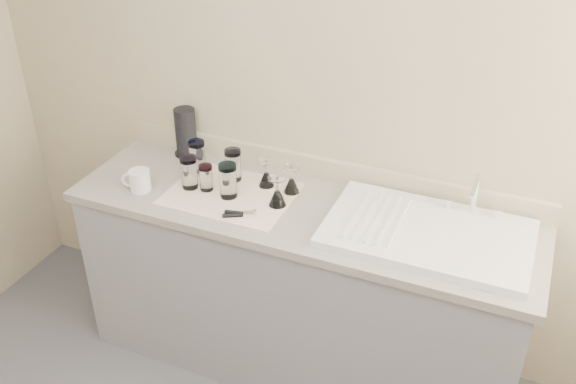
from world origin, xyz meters
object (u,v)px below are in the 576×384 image
at_px(tumbler_magenta, 189,172).
at_px(can_opener, 240,214).
at_px(tumbler_teal, 197,156).
at_px(tumbler_blue, 206,178).
at_px(tumbler_purple, 233,165).
at_px(goblet_back_left, 266,177).
at_px(sink_unit, 428,233).
at_px(goblet_back_right, 291,184).
at_px(white_mug, 139,180).
at_px(paper_towel_roll, 186,132).
at_px(tumbler_lavender, 228,180).
at_px(goblet_front_right, 277,196).

distance_m(tumbler_magenta, can_opener, 0.34).
distance_m(tumbler_teal, tumbler_blue, 0.18).
xyz_separation_m(tumbler_purple, tumbler_blue, (-0.07, -0.13, -0.01)).
bearing_deg(can_opener, goblet_back_left, 90.48).
bearing_deg(tumbler_magenta, tumbler_blue, 7.30).
height_order(sink_unit, goblet_back_right, sink_unit).
height_order(tumbler_purple, goblet_back_right, tumbler_purple).
distance_m(tumbler_blue, white_mug, 0.30).
bearing_deg(sink_unit, goblet_back_right, 171.67).
bearing_deg(paper_towel_roll, can_opener, -39.36).
relative_size(tumbler_magenta, tumbler_lavender, 0.96).
bearing_deg(can_opener, paper_towel_roll, 140.64).
bearing_deg(tumbler_purple, sink_unit, -5.58).
xyz_separation_m(tumbler_lavender, white_mug, (-0.40, -0.10, -0.04)).
relative_size(goblet_front_right, paper_towel_roll, 0.57).
relative_size(tumbler_purple, goblet_front_right, 1.10).
xyz_separation_m(white_mug, paper_towel_roll, (0.02, 0.38, 0.07)).
distance_m(tumbler_purple, goblet_back_left, 0.17).
relative_size(tumbler_blue, goblet_back_right, 0.97).
bearing_deg(white_mug, tumbler_blue, 20.93).
relative_size(goblet_front_right, white_mug, 0.96).
bearing_deg(tumbler_blue, paper_towel_roll, 133.80).
xyz_separation_m(tumbler_teal, goblet_front_right, (0.47, -0.13, -0.03)).
bearing_deg(tumbler_magenta, can_opener, -21.50).
height_order(sink_unit, can_opener, sink_unit).
xyz_separation_m(tumbler_lavender, goblet_back_left, (0.11, 0.15, -0.04)).
height_order(tumbler_lavender, white_mug, tumbler_lavender).
xyz_separation_m(tumbler_purple, white_mug, (-0.35, -0.24, -0.04)).
distance_m(tumbler_teal, can_opener, 0.45).
distance_m(tumbler_teal, white_mug, 0.30).
bearing_deg(tumbler_lavender, white_mug, -166.38).
relative_size(goblet_back_left, goblet_front_right, 0.93).
relative_size(tumbler_purple, can_opener, 1.08).
xyz_separation_m(goblet_back_right, goblet_front_right, (-0.01, -0.12, 0.00)).
bearing_deg(tumbler_lavender, tumbler_purple, 108.71).
relative_size(tumbler_teal, goblet_back_left, 1.20).
xyz_separation_m(tumbler_teal, white_mug, (-0.16, -0.24, -0.04)).
distance_m(sink_unit, tumbler_blue, 1.00).
distance_m(can_opener, white_mug, 0.52).
bearing_deg(goblet_front_right, goblet_back_left, 130.85).
height_order(tumbler_blue, tumbler_lavender, tumbler_lavender).
bearing_deg(paper_towel_roll, tumbler_blue, -46.20).
bearing_deg(sink_unit, tumbler_blue, -177.80).
relative_size(tumbler_teal, tumbler_lavender, 0.97).
bearing_deg(tumbler_magenta, goblet_front_right, 2.50).
height_order(tumbler_teal, tumbler_blue, tumbler_teal).
relative_size(sink_unit, goblet_back_left, 6.40).
xyz_separation_m(tumbler_purple, can_opener, (0.16, -0.26, -0.07)).
xyz_separation_m(tumbler_lavender, goblet_back_right, (0.24, 0.14, -0.04)).
relative_size(tumbler_teal, tumbler_purple, 1.02).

